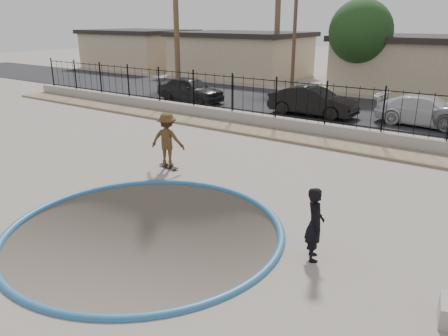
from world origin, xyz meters
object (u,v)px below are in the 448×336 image
car_b (313,101)px  car_c (428,111)px  videographer (315,224)px  skateboard (169,166)px  skater (168,142)px  car_a (190,89)px

car_b → car_c: bearing=-80.8°
videographer → car_c: 14.81m
skateboard → videographer: size_ratio=0.53×
skater → car_a: skater is taller
car_a → car_b: 8.09m
skateboard → videographer: videographer is taller
videographer → car_a: size_ratio=0.37×
skateboard → videographer: 7.39m
skater → car_b: skater is taller
skater → videographer: (6.80, -2.80, -0.11)m
car_b → skateboard: bearing=176.3°
skater → car_c: 13.50m
videographer → car_b: videographer is taller
skater → car_b: size_ratio=0.40×
skateboard → car_a: car_a is taller
car_a → skateboard: bearing=-140.2°
skater → car_b: (0.56, 11.01, -0.13)m
skater → car_c: skater is taller
videographer → car_c: videographer is taller
videographer → car_b: bearing=-5.7°
skateboard → car_c: size_ratio=0.18×
car_b → car_c: size_ratio=0.95×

